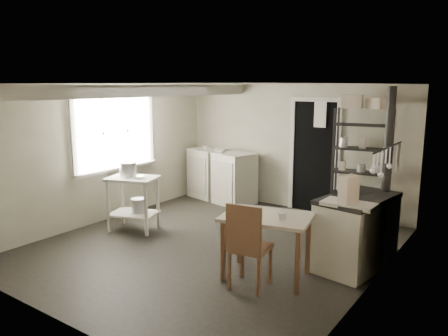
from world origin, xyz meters
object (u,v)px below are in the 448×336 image
Objects in this scene: chair at (250,246)px; flour_sack at (341,210)px; stove at (356,233)px; base_cabinets at (221,177)px; stockpot at (128,171)px; work_table at (266,247)px; prep_table at (134,206)px; shelf_rack at (361,169)px.

flour_sack is (0.01, 2.84, -0.24)m from chair.
flour_sack is at bearing 124.69° from stove.
stockpot is at bearing -82.40° from base_cabinets.
work_table is at bearing 76.24° from chair.
flour_sack is at bearing 81.37° from chair.
prep_table is 0.84× the size of work_table.
prep_table is 1.96× the size of flour_sack.
chair is at bearing -90.22° from flour_sack.
stove is at bearing 49.58° from chair.
stockpot is 3.58m from stove.
stove is 2.65× the size of flour_sack.
prep_table is 2.32m from base_cabinets.
stockpot is at bearing 157.75° from chair.
flour_sack is (2.59, 2.20, -0.16)m from prep_table.
base_cabinets is at bearing 171.26° from shelf_rack.
chair is 2.85m from flour_sack.
stove is (3.37, 0.62, 0.04)m from prep_table.
prep_table is 3.72m from shelf_rack.
work_table is (2.55, -2.64, -0.08)m from base_cabinets.
stockpot is at bearing 169.15° from prep_table.
work_table is at bearing -120.47° from stove.
shelf_rack is at bearing 39.01° from prep_table.
stove is (3.50, 0.60, -0.50)m from stockpot.
work_table is at bearing -33.84° from base_cabinets.
chair is (2.70, -0.67, -0.45)m from stockpot.
work_table is (-0.76, -0.95, -0.06)m from stove.
prep_table is 3.40m from flour_sack.
base_cabinets is at bearing 121.99° from chair.
flour_sack is at bearing 90.42° from work_table.
shelf_rack is 1.89× the size of chair.
work_table is at bearing -7.11° from prep_table.
stove is at bearing -81.75° from shelf_rack.
shelf_rack reaches higher than stockpot.
chair is (-0.79, -1.27, 0.04)m from stove.
prep_table is 2.63m from work_table.
stove reaches higher than prep_table.
chair is at bearing -95.35° from work_table.
shelf_rack is at bearing 115.20° from stove.
stockpot is 2.81m from work_table.
shelf_rack is (2.98, 2.29, 0.01)m from stockpot.
prep_table is at bearing -79.30° from base_cabinets.
prep_table is at bearing 172.89° from work_table.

